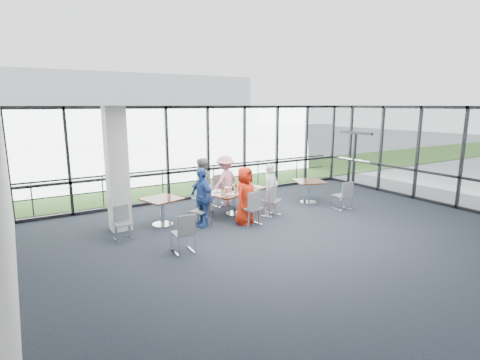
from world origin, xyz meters
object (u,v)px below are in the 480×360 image
chair_main_nl (251,208)px  chair_main_end (199,211)px  diner_far_right (225,181)px  diner_far_left (202,186)px  chair_spare_lb (123,224)px  side_table_right (309,184)px  side_table_left (162,202)px  diner_end (202,197)px  chair_main_fr (220,191)px  chair_main_nr (271,201)px  chair_spare_r (342,196)px  main_table (235,194)px  chair_spare_la (183,233)px  chair_main_fl (201,198)px  structural_column (117,170)px  diner_near_right (271,190)px  diner_near_left (245,196)px

chair_main_nl → chair_main_end: chair_main_nl is taller
diner_far_right → chair_main_nl: bearing=58.6°
diner_far_left → chair_spare_lb: 2.88m
side_table_right → side_table_left: bearing=176.9°
diner_end → chair_main_nl: 1.36m
diner_far_right → chair_main_fr: size_ratio=1.71×
diner_far_right → chair_main_nr: size_ratio=1.78×
chair_spare_lb → chair_spare_r: chair_spare_r is taller
main_table → chair_spare_la: chair_spare_la is taller
side_table_right → chair_main_fl: chair_main_fl is taller
chair_spare_r → diner_far_right: bearing=149.4°
side_table_left → diner_far_left: (1.43, 0.49, 0.20)m
chair_spare_la → diner_far_left: bearing=59.8°
side_table_left → chair_main_fl: 1.56m
side_table_left → diner_end: diner_end is taller
structural_column → diner_end: 2.29m
chair_main_fl → chair_spare_r: (3.91, -2.00, -0.01)m
main_table → diner_near_right: 1.08m
diner_far_left → chair_main_nl: size_ratio=1.77×
diner_far_left → chair_main_fl: size_ratio=1.88×
diner_far_right → chair_main_end: (-1.61, -1.47, -0.41)m
diner_far_right → chair_spare_r: (2.90, -2.29, -0.38)m
diner_near_right → chair_main_nl: diner_near_right is taller
chair_spare_lb → chair_main_fr: bearing=-165.6°
diner_end → chair_main_end: size_ratio=1.93×
chair_main_end → chair_spare_la: bearing=-62.2°
main_table → diner_far_left: (-0.78, 0.64, 0.21)m
main_table → diner_far_left: 1.03m
side_table_left → diner_end: (0.89, -0.64, 0.16)m
side_table_left → chair_main_end: (0.83, -0.61, -0.23)m
diner_far_right → diner_end: bearing=22.9°
side_table_right → chair_main_nl: chair_main_nl is taller
main_table → diner_near_right: bearing=-55.5°
diner_near_left → chair_main_end: bearing=125.8°
chair_main_end → chair_main_fl: bearing=127.3°
diner_far_right → chair_spare_lb: diner_far_right is taller
main_table → chair_main_nl: bearing=-117.8°
side_table_right → chair_spare_r: (0.33, -1.15, -0.21)m
diner_near_left → chair_spare_lb: diner_near_left is taller
diner_near_left → chair_spare_la: diner_near_left is taller
main_table → chair_spare_la: 3.15m
chair_spare_r → chair_main_fl: bearing=160.5°
diner_far_right → chair_main_fr: 0.37m
diner_near_right → chair_spare_r: (2.27, -0.66, -0.33)m
structural_column → diner_far_right: bearing=10.1°
chair_main_end → side_table_right: bearing=69.1°
diner_far_left → chair_spare_lb: size_ratio=2.12×
diner_far_right → chair_main_end: size_ratio=1.99×
diner_near_right → chair_main_fl: (-1.64, 1.34, -0.32)m
main_table → diner_near_left: diner_near_left is taller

